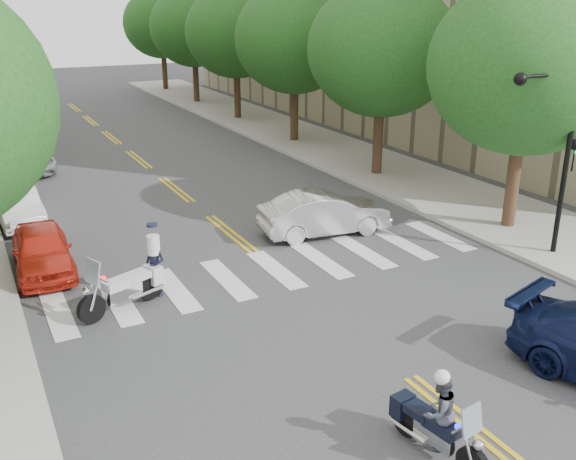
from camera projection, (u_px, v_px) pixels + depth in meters
ground at (410, 378)px, 13.63m from camera, size 140.00×140.00×0.00m
sidewalk_right at (305, 140)px, 36.07m from camera, size 5.00×60.00×0.15m
tree_r_0 at (527, 66)px, 20.53m from camera, size 6.40×6.40×8.45m
tree_r_1 at (382, 49)px, 27.22m from camera, size 6.40×6.40×8.45m
tree_r_2 at (295, 39)px, 33.90m from camera, size 6.40×6.40×8.45m
tree_r_3 at (236, 32)px, 40.58m from camera, size 6.40×6.40×8.45m
tree_r_4 at (193, 27)px, 47.27m from camera, size 6.40×6.40×8.45m
tree_r_5 at (162, 23)px, 53.95m from camera, size 6.40×6.40×8.45m
traffic_signal_pole at (559, 140)px, 18.60m from camera, size 2.82×0.42×6.00m
motorcycle_police at (436, 416)px, 11.12m from camera, size 0.79×2.12×1.72m
motorcycle_parked at (128, 287)px, 16.55m from camera, size 2.41×1.25×1.63m
officer_standing at (155, 267)px, 17.18m from camera, size 0.68×0.72×1.65m
convertible at (325, 213)px, 21.70m from camera, size 4.59×2.05×1.46m
parked_car_a at (42, 250)px, 18.70m from camera, size 1.78×4.05×1.35m
parked_car_b at (17, 205)px, 22.80m from camera, size 1.59×4.01×1.30m
parked_car_c at (26, 158)px, 29.66m from camera, size 2.44×4.54×1.21m
parked_car_e at (3, 117)px, 39.56m from camera, size 1.64×3.94×1.33m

